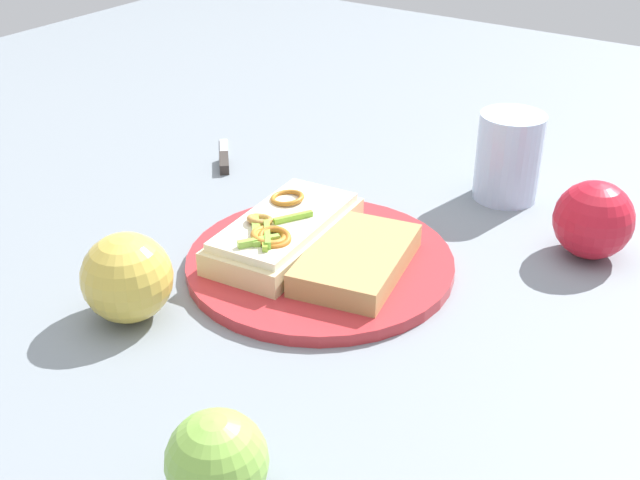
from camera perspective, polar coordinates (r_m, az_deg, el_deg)
name	(u,v)px	position (r m, az deg, el deg)	size (l,w,h in m)	color
ground_plane	(320,268)	(0.82, 0.00, -1.98)	(2.00, 2.00, 0.00)	slate
plate	(320,263)	(0.81, 0.00, -1.61)	(0.27, 0.27, 0.01)	#B42C32
sandwich	(282,233)	(0.82, -2.69, 0.50)	(0.19, 0.10, 0.04)	beige
bread_slice_side	(359,258)	(0.79, 2.75, -1.25)	(0.14, 0.09, 0.02)	tan
apple_0	(217,461)	(0.56, -7.31, -15.23)	(0.07, 0.07, 0.07)	#80B345
apple_1	(127,278)	(0.74, -13.49, -2.61)	(0.08, 0.08, 0.08)	gold
apple_2	(593,220)	(0.87, 18.78, 1.36)	(0.08, 0.08, 0.08)	red
drinking_glass	(509,157)	(0.96, 13.21, 5.76)	(0.08, 0.08, 0.10)	silver
knife	(224,159)	(1.06, -6.80, 5.74)	(0.09, 0.08, 0.01)	silver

